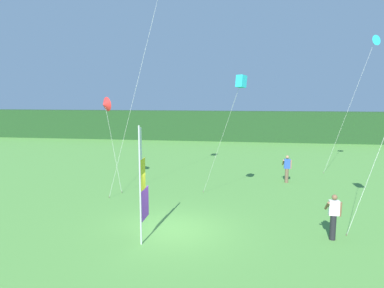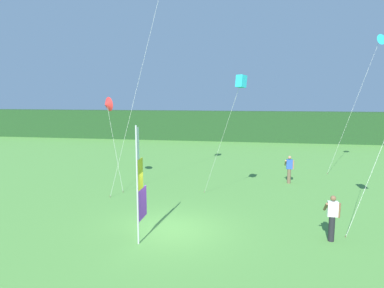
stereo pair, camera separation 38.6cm
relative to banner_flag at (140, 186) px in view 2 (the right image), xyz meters
name	(u,v)px [view 2 (the right image)]	position (x,y,z in m)	size (l,w,h in m)	color
ground_plane	(170,230)	(0.82, 1.16, -2.05)	(120.00, 120.00, 0.00)	#518E3D
distant_treeline	(226,126)	(0.82, 29.52, -0.29)	(80.00, 2.40, 3.52)	#1E421E
banner_flag	(140,186)	(0.00, 0.00, 0.00)	(0.06, 1.03, 4.27)	#B7B7BC
person_near_banner	(289,169)	(6.19, 9.62, -1.14)	(0.55, 0.48, 1.69)	brown
person_mid_field	(332,217)	(6.86, 1.17, -1.13)	(0.55, 0.48, 1.71)	black
kite_cyan_delta_1	(379,41)	(11.83, 12.97, 6.74)	(3.20, 0.64, 9.20)	brown
kite_cyan_box_3	(241,82)	(3.37, 4.47, 3.84)	(2.26, 2.57, 6.23)	brown
kite_red_delta_4	(107,105)	(-4.21, 6.91, 2.75)	(1.65, 1.37, 5.22)	brown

